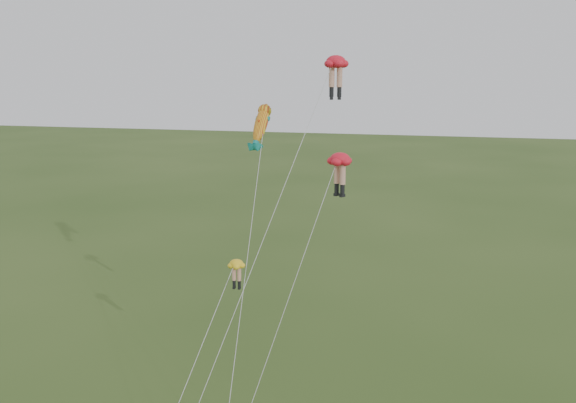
# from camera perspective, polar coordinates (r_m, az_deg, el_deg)

# --- Properties ---
(legs_kite_red_high) EXTENTS (6.57, 10.67, 18.80)m
(legs_kite_red_high) POSITION_cam_1_polar(r_m,az_deg,el_deg) (35.62, 4.05, 11.49)
(legs_kite_red_high) COLOR red
(legs_kite_red_high) RESTS_ON ground
(legs_kite_red_mid) EXTENTS (5.12, 5.31, 13.97)m
(legs_kite_red_mid) POSITION_cam_1_polar(r_m,az_deg,el_deg) (32.27, 4.46, 3.02)
(legs_kite_red_mid) COLOR red
(legs_kite_red_mid) RESTS_ON ground
(legs_kite_yellow) EXTENTS (2.26, 8.04, 7.95)m
(legs_kite_yellow) POSITION_cam_1_polar(r_m,az_deg,el_deg) (34.92, -4.87, -6.37)
(legs_kite_yellow) COLOR yellow
(legs_kite_yellow) RESTS_ON ground
(fish_kite) EXTENTS (2.41, 14.43, 16.17)m
(fish_kite) POSITION_cam_1_polar(r_m,az_deg,el_deg) (40.00, -2.41, 6.84)
(fish_kite) COLOR yellow
(fish_kite) RESTS_ON ground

